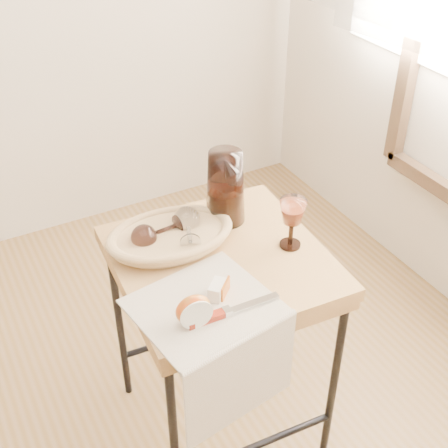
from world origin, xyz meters
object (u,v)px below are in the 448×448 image
goblet_lying_b (188,229)px  side_table (221,347)px  apple_half (193,309)px  bread_basket (170,238)px  goblet_lying_a (159,232)px  tea_towel (204,307)px  table_knife (230,310)px  wine_goblet (292,223)px  pitcher (225,187)px

goblet_lying_b → side_table: bearing=-129.1°
apple_half → side_table: bearing=52.3°
bread_basket → apple_half: (-0.08, -0.30, 0.02)m
side_table → goblet_lying_b: 0.42m
goblet_lying_a → tea_towel: bearing=84.1°
bread_basket → table_knife: (0.01, -0.32, -0.01)m
side_table → apple_half: (-0.18, -0.20, 0.40)m
wine_goblet → side_table: bearing=165.3°
side_table → goblet_lying_a: size_ratio=6.06×
table_knife → pitcher: bearing=65.0°
table_knife → goblet_lying_a: bearing=98.8°
side_table → pitcher: bearing=57.3°
side_table → goblet_lying_a: bearing=136.4°
apple_half → goblet_lying_b: bearing=70.8°
goblet_lying_a → bread_basket: bearing=148.0°
side_table → pitcher: (0.10, 0.15, 0.47)m
tea_towel → goblet_lying_b: bearing=64.3°
goblet_lying_b → pitcher: size_ratio=0.49×
wine_goblet → apple_half: size_ratio=1.75×
bread_basket → tea_towel: bearing=-92.1°
side_table → bread_basket: 0.41m
table_knife → goblet_lying_b: bearing=85.4°
tea_towel → goblet_lying_a: size_ratio=2.80×
tea_towel → wine_goblet: (0.32, 0.11, 0.07)m
wine_goblet → table_knife: 0.33m
goblet_lying_a → apple_half: 0.32m
bread_basket → pitcher: 0.22m
goblet_lying_b → apple_half: bearing=176.6°
goblet_lying_b → wine_goblet: size_ratio=0.84×
pitcher → table_knife: 0.42m
side_table → goblet_lying_a: (-0.13, 0.12, 0.40)m
wine_goblet → apple_half: wine_goblet is taller
bread_basket → pitcher: size_ratio=1.21×
goblet_lying_b → table_knife: 0.30m
tea_towel → bread_basket: size_ratio=1.03×
table_knife → apple_half: bearing=172.3°
goblet_lying_b → apple_half: size_ratio=1.48×
side_table → table_knife: table_knife is taller
goblet_lying_a → wine_goblet: (0.32, -0.17, 0.03)m
side_table → wine_goblet: 0.48m
bread_basket → pitcher: pitcher is taller
goblet_lying_a → table_knife: (0.04, -0.33, -0.03)m
side_table → goblet_lying_a: goblet_lying_a is taller
pitcher → apple_half: 0.45m
tea_towel → goblet_lying_a: bearing=81.0°
bread_basket → table_knife: 0.32m
goblet_lying_a → pitcher: pitcher is taller
bread_basket → table_knife: bearing=-83.2°
wine_goblet → bread_basket: bearing=151.6°
tea_towel → pitcher: pitcher is taller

